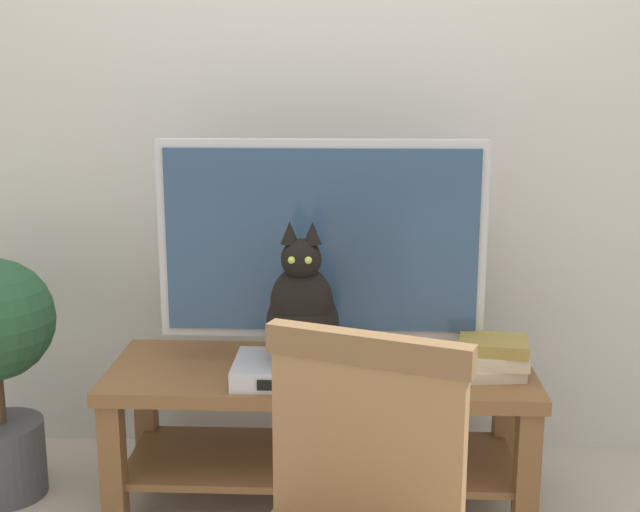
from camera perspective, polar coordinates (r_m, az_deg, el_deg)
The scene contains 6 objects.
back_wall at distance 3.06m, azimuth -0.61°, elevation 12.41°, with size 7.00×0.12×2.80m, color beige.
tv_stand at distance 2.77m, azimuth 0.05°, elevation -10.21°, with size 1.36×0.51×0.47m.
tv at distance 2.67m, azimuth 0.11°, elevation 0.71°, with size 1.04×0.20×0.72m.
media_box at distance 2.61m, azimuth -1.18°, elevation -7.76°, with size 0.42×0.26×0.06m.
cat at distance 2.53m, azimuth -1.19°, elevation -3.77°, with size 0.22×0.34×0.44m.
book_stack at distance 2.68m, azimuth 11.58°, elevation -6.75°, with size 0.23×0.19×0.12m.
Camera 1 is at (0.17, -2.00, 1.42)m, focal length 47.19 mm.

